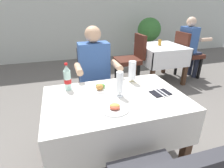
# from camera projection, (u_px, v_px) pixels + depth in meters

# --- Properties ---
(ground_plane) EXTENTS (11.00, 11.00, 0.00)m
(ground_plane) POSITION_uv_depth(u_px,v_px,m) (120.00, 161.00, 1.84)
(ground_plane) COLOR #66605B
(back_wall) EXTENTS (11.00, 0.12, 3.02)m
(back_wall) POSITION_uv_depth(u_px,v_px,m) (71.00, 3.00, 4.72)
(back_wall) COLOR silver
(back_wall) RESTS_ON ground
(main_dining_table) EXTENTS (1.22, 0.81, 0.74)m
(main_dining_table) POSITION_uv_depth(u_px,v_px,m) (115.00, 113.00, 1.64)
(main_dining_table) COLOR white
(main_dining_table) RESTS_ON ground
(chair_far_diner_seat) EXTENTS (0.44, 0.50, 0.97)m
(chair_far_diner_seat) POSITION_uv_depth(u_px,v_px,m) (97.00, 81.00, 2.34)
(chair_far_diner_seat) COLOR #2D2D33
(chair_far_diner_seat) RESTS_ON ground
(seated_diner_far) EXTENTS (0.50, 0.46, 1.26)m
(seated_diner_far) POSITION_uv_depth(u_px,v_px,m) (95.00, 73.00, 2.17)
(seated_diner_far) COLOR #282D42
(seated_diner_far) RESTS_ON ground
(plate_near_camera) EXTENTS (0.23, 0.23, 0.05)m
(plate_near_camera) POSITION_uv_depth(u_px,v_px,m) (114.00, 108.00, 1.37)
(plate_near_camera) COLOR white
(plate_near_camera) RESTS_ON main_dining_table
(plate_far_diner) EXTENTS (0.24, 0.24, 0.07)m
(plate_far_diner) POSITION_uv_depth(u_px,v_px,m) (101.00, 87.00, 1.70)
(plate_far_diner) COLOR white
(plate_far_diner) RESTS_ON main_dining_table
(beer_glass_left) EXTENTS (0.07, 0.07, 0.23)m
(beer_glass_left) POSITION_uv_depth(u_px,v_px,m) (120.00, 84.00, 1.54)
(beer_glass_left) COLOR white
(beer_glass_left) RESTS_ON main_dining_table
(beer_glass_middle) EXTENTS (0.08, 0.08, 0.22)m
(beer_glass_middle) POSITION_uv_depth(u_px,v_px,m) (132.00, 71.00, 1.82)
(beer_glass_middle) COLOR white
(beer_glass_middle) RESTS_ON main_dining_table
(cola_bottle_primary) EXTENTS (0.07, 0.07, 0.26)m
(cola_bottle_primary) POSITION_uv_depth(u_px,v_px,m) (67.00, 78.00, 1.66)
(cola_bottle_primary) COLOR silver
(cola_bottle_primary) RESTS_ON main_dining_table
(napkin_cutlery_set) EXTENTS (0.18, 0.19, 0.01)m
(napkin_cutlery_set) POSITION_uv_depth(u_px,v_px,m) (160.00, 93.00, 1.62)
(napkin_cutlery_set) COLOR black
(napkin_cutlery_set) RESTS_ON main_dining_table
(background_dining_table) EXTENTS (0.83, 0.85, 0.74)m
(background_dining_table) POSITION_uv_depth(u_px,v_px,m) (160.00, 55.00, 3.59)
(background_dining_table) COLOR white
(background_dining_table) RESTS_ON ground
(background_chair_left) EXTENTS (0.50, 0.44, 0.97)m
(background_chair_left) POSITION_uv_depth(u_px,v_px,m) (132.00, 57.00, 3.42)
(background_chair_left) COLOR #4C2319
(background_chair_left) RESTS_ON ground
(background_chair_right) EXTENTS (0.50, 0.44, 0.97)m
(background_chair_right) POSITION_uv_depth(u_px,v_px,m) (187.00, 52.00, 3.75)
(background_chair_right) COLOR #4C2319
(background_chair_right) RESTS_ON ground
(background_patron) EXTENTS (0.46, 0.50, 1.26)m
(background_patron) POSITION_uv_depth(u_px,v_px,m) (190.00, 45.00, 3.70)
(background_patron) COLOR #282D42
(background_patron) RESTS_ON ground
(background_table_tumbler) EXTENTS (0.06, 0.06, 0.11)m
(background_table_tumbler) POSITION_uv_depth(u_px,v_px,m) (160.00, 43.00, 3.51)
(background_table_tumbler) COLOR #C68928
(background_table_tumbler) RESTS_ON background_dining_table
(potted_plant_corner) EXTENTS (0.62, 0.62, 1.16)m
(potted_plant_corner) POSITION_uv_depth(u_px,v_px,m) (149.00, 34.00, 4.89)
(potted_plant_corner) COLOR brown
(potted_plant_corner) RESTS_ON ground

